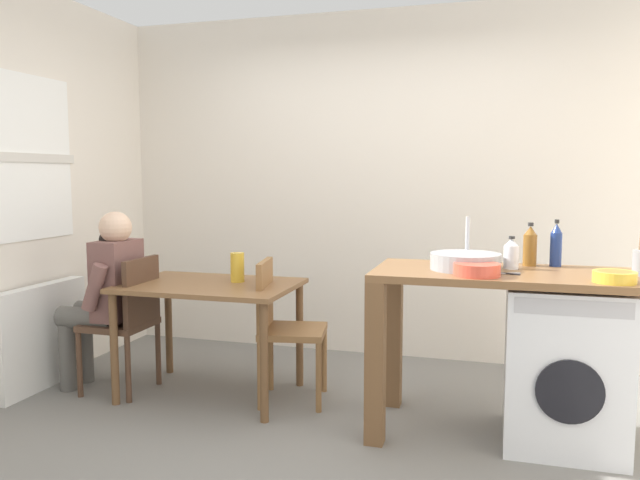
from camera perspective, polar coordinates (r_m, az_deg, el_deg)
The scene contains 18 objects.
ground_plane at distance 3.53m, azimuth -0.47°, elevation -17.98°, with size 5.46×5.46×0.00m, color slate.
wall_back at distance 4.93m, azimuth 5.41°, elevation 5.01°, with size 4.60×0.10×2.70m, color silver.
radiator at distance 4.62m, azimuth -24.31°, elevation -8.11°, with size 0.10×0.80×0.70m, color white.
dining_table at distance 4.07m, azimuth -10.12°, elevation -5.29°, with size 1.10×0.76×0.74m.
chair_person_seat at distance 4.28m, azimuth -17.29°, elevation -6.77°, with size 0.40×0.40×0.90m.
chair_opposite at distance 3.95m, azimuth -3.57°, elevation -7.58°, with size 0.47×0.47×0.90m.
seated_person at distance 4.34m, azimuth -19.14°, elevation -4.45°, with size 0.50×0.51×1.20m.
kitchen_counter at distance 3.50m, azimuth 14.03°, elevation -5.27°, with size 1.50×0.68×0.92m.
washing_machine at distance 3.59m, azimuth 21.60°, elevation -10.68°, with size 0.60×0.61×0.86m.
sink_basin at distance 3.46m, azimuth 13.27°, elevation -1.94°, with size 0.38×0.38×0.09m, color #9EA0A5.
tap at distance 3.63m, azimuth 13.45°, elevation -0.07°, with size 0.02×0.02×0.28m, color #B2B2B7.
bottle_tall_green at distance 3.56m, azimuth 17.25°, elevation -1.25°, with size 0.08×0.08×0.18m.
bottle_squat_brown at distance 3.71m, azimuth 18.83°, elevation -0.55°, with size 0.08×0.08×0.25m.
bottle_clear_small at distance 3.73m, azimuth 20.97°, elevation -0.46°, with size 0.06×0.06×0.27m.
mixing_bowl at distance 3.27m, azimuth 14.29°, elevation -2.59°, with size 0.24×0.24×0.07m.
colander at distance 3.29m, azimuth 25.56°, elevation -3.04°, with size 0.20×0.20×0.06m.
vase at distance 4.06m, azimuth -7.64°, elevation -2.51°, with size 0.09×0.09×0.19m, color gold.
scissors at distance 3.37m, azimuth 16.77°, elevation -2.96°, with size 0.15×0.06×0.01m.
Camera 1 is at (0.93, -3.09, 1.43)m, focal length 34.65 mm.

